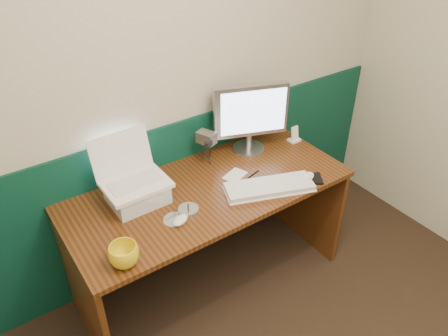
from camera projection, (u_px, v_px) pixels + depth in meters
back_wall at (147, 88)px, 2.33m from camera, size 3.50×0.04×2.50m
wainscot at (160, 200)px, 2.74m from camera, size 3.48×0.02×1.00m
desk at (210, 238)px, 2.64m from camera, size 1.60×0.70×0.75m
laptop_riser at (137, 193)px, 2.31m from camera, size 0.29×0.24×0.10m
laptop at (133, 164)px, 2.20m from camera, size 0.33×0.26×0.27m
monitor at (250, 118)px, 2.64m from camera, size 0.47×0.28×0.45m
keyboard at (269, 187)px, 2.41m from camera, size 0.51×0.32×0.03m
mouse_right at (307, 177)px, 2.49m from camera, size 0.12×0.09×0.04m
mouse_left at (180, 220)px, 2.18m from camera, size 0.11×0.09×0.03m
mug at (124, 255)px, 1.93m from camera, size 0.15×0.15×0.11m
camcorder at (207, 149)px, 2.60m from camera, size 0.12×0.14×0.18m
cd_spindle at (188, 210)px, 2.25m from camera, size 0.11×0.11×0.02m
cd_loose_a at (175, 219)px, 2.21m from camera, size 0.12×0.12×0.00m
pen at (252, 175)px, 2.52m from camera, size 0.13×0.04×0.01m
papers at (235, 175)px, 2.53m from camera, size 0.16×0.13×0.00m
dock at (294, 140)px, 2.85m from camera, size 0.08×0.06×0.01m
music_player at (295, 133)px, 2.82m from camera, size 0.05×0.03×0.09m
pda at (316, 179)px, 2.49m from camera, size 0.11×0.13×0.01m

